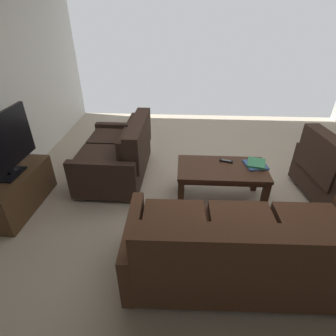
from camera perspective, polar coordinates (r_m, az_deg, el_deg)
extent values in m
cube|color=tan|center=(3.45, 11.01, -6.32)|extent=(5.51, 5.92, 0.01)
cylinder|color=black|center=(3.16, 28.47, -13.74)|extent=(0.05, 0.05, 0.06)
cylinder|color=black|center=(2.85, -3.22, -14.66)|extent=(0.05, 0.05, 0.06)
cylinder|color=black|center=(2.41, -4.80, -26.89)|extent=(0.05, 0.05, 0.06)
cube|color=#472B1C|center=(2.51, 15.50, -17.23)|extent=(1.80, 0.87, 0.35)
cube|color=#472B1C|center=(2.58, 29.38, -12.36)|extent=(0.57, 0.74, 0.10)
cube|color=#472B1C|center=(2.37, 16.20, -13.20)|extent=(0.57, 0.74, 0.10)
cube|color=#472B1C|center=(2.29, 1.28, -13.35)|extent=(0.57, 0.74, 0.10)
cube|color=#472B1C|center=(2.02, 19.06, -17.80)|extent=(1.78, 0.22, 0.48)
cube|color=#472B1C|center=(2.09, 18.30, -15.55)|extent=(0.54, 0.13, 0.34)
cube|color=#472B1C|center=(2.01, 1.20, -15.88)|extent=(0.54, 0.13, 0.34)
cube|color=#472B1C|center=(2.42, -7.34, -16.01)|extent=(0.12, 0.83, 0.51)
cylinder|color=black|center=(4.33, -14.03, 2.19)|extent=(0.05, 0.05, 0.06)
cylinder|color=black|center=(3.62, -18.05, -4.87)|extent=(0.05, 0.05, 0.06)
cylinder|color=black|center=(4.17, -4.84, 1.91)|extent=(0.05, 0.05, 0.06)
cylinder|color=black|center=(3.42, -7.05, -5.59)|extent=(0.05, 0.05, 0.06)
cube|color=#33231C|center=(3.76, -11.26, 1.35)|extent=(0.84, 1.08, 0.35)
cube|color=#33231C|center=(3.89, -10.94, 6.18)|extent=(0.73, 0.51, 0.10)
cube|color=#33231C|center=(3.43, -13.03, 2.35)|extent=(0.73, 0.51, 0.10)
cube|color=#33231C|center=(3.52, -6.32, 6.25)|extent=(0.20, 1.07, 0.48)
cube|color=#33231C|center=(3.77, -7.30, 8.01)|extent=(0.13, 0.48, 0.34)
cube|color=#33231C|center=(3.30, -8.98, 4.31)|extent=(0.13, 0.48, 0.34)
cube|color=#33231C|center=(4.22, -9.46, 6.15)|extent=(0.82, 0.11, 0.51)
cube|color=#33231C|center=(3.25, -13.85, -2.74)|extent=(0.82, 0.11, 0.51)
cube|color=#3D2316|center=(3.17, 11.50, -0.19)|extent=(1.04, 0.56, 0.04)
cube|color=#3D2316|center=(3.19, 11.42, -0.87)|extent=(0.95, 0.50, 0.05)
cube|color=#3D2316|center=(3.58, 18.16, -1.64)|extent=(0.07, 0.07, 0.43)
cube|color=#3D2316|center=(3.45, 2.88, -1.25)|extent=(0.07, 0.07, 0.43)
cube|color=#3D2316|center=(3.22, 19.93, -6.16)|extent=(0.07, 0.07, 0.43)
cube|color=#3D2316|center=(3.07, 2.76, -5.93)|extent=(0.07, 0.07, 0.43)
cube|color=#4C331E|center=(3.58, -29.54, -4.37)|extent=(0.45, 1.00, 0.46)
cube|color=black|center=(3.64, -31.00, -4.20)|extent=(0.05, 0.83, 0.27)
cube|color=black|center=(3.65, -29.00, -3.43)|extent=(0.21, 0.25, 0.06)
cube|color=black|center=(3.46, -30.55, -1.15)|extent=(0.21, 0.33, 0.02)
cube|color=black|center=(3.44, -30.73, -0.59)|extent=(0.04, 0.06, 0.06)
cube|color=black|center=(3.31, -32.22, 4.14)|extent=(0.08, 1.06, 0.61)
cylinder|color=black|center=(3.62, 30.04, -7.98)|extent=(0.06, 0.06, 0.06)
cylinder|color=black|center=(4.00, 26.01, -2.92)|extent=(0.06, 0.06, 0.06)
cube|color=#33231C|center=(3.53, 30.20, 2.24)|extent=(0.27, 0.75, 0.50)
cube|color=#33231C|center=(3.59, 31.66, 2.26)|extent=(0.20, 0.67, 0.36)
cube|color=#33231C|center=(4.15, 30.28, 1.50)|extent=(0.83, 0.20, 0.50)
cube|color=#385693|center=(3.29, 18.20, 0.66)|extent=(0.28, 0.28, 0.02)
cube|color=#337F51|center=(3.28, 18.36, 1.03)|extent=(0.25, 0.27, 0.02)
cube|color=black|center=(3.28, 12.35, 1.48)|extent=(0.17, 0.09, 0.02)
cube|color=#59595B|center=(3.28, 12.37, 1.64)|extent=(0.11, 0.06, 0.00)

